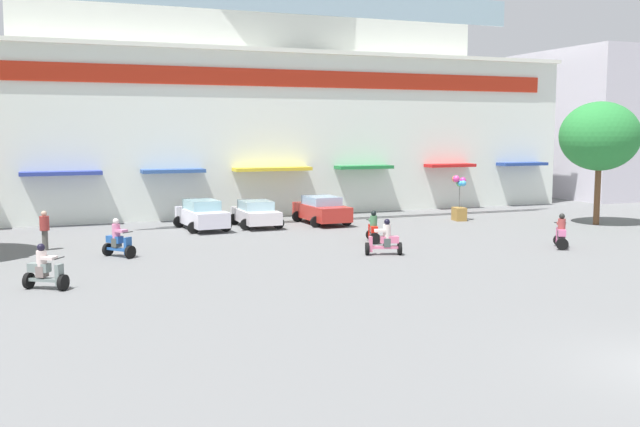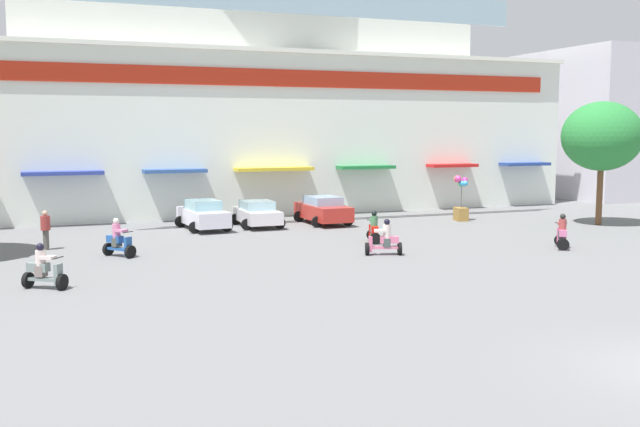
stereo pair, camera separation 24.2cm
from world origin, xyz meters
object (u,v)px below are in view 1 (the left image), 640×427
object	(u,v)px
parked_car_0	(202,215)
scooter_rider_3	(384,240)
scooter_rider_0	(118,241)
balloon_vendor_cart	(459,201)
parked_car_2	(322,210)
scooter_rider_2	(561,234)
scooter_rider_1	(45,270)
scooter_rider_4	(373,229)
pedestrian_1	(45,228)
parked_car_1	(256,213)
plaza_tree_1	(600,136)

from	to	relation	value
parked_car_0	scooter_rider_3	distance (m)	11.64
parked_car_0	scooter_rider_3	bearing A→B (deg)	-62.46
scooter_rider_0	balloon_vendor_cart	size ratio (longest dim) A/B	0.61
parked_car_2	scooter_rider_2	size ratio (longest dim) A/B	2.80
scooter_rider_1	balloon_vendor_cart	bearing A→B (deg)	25.51
parked_car_2	scooter_rider_4	xyz separation A→B (m)	(-0.22, -7.01, -0.18)
scooter_rider_0	scooter_rider_4	xyz separation A→B (m)	(11.27, -0.28, -0.05)
scooter_rider_4	pedestrian_1	size ratio (longest dim) A/B	0.87
parked_car_1	pedestrian_1	xyz separation A→B (m)	(-10.52, -3.98, 0.24)
parked_car_0	pedestrian_1	bearing A→B (deg)	-152.57
pedestrian_1	balloon_vendor_cart	xyz separation A→B (m)	(22.03, 2.34, 0.18)
scooter_rider_2	scooter_rider_3	distance (m)	8.03
pedestrian_1	scooter_rider_0	bearing A→B (deg)	-46.41
parked_car_1	scooter_rider_4	distance (m)	7.95
parked_car_1	parked_car_2	world-z (taller)	parked_car_2
plaza_tree_1	scooter_rider_2	size ratio (longest dim) A/B	4.33
parked_car_2	scooter_rider_2	bearing A→B (deg)	-59.65
scooter_rider_0	scooter_rider_4	world-z (taller)	scooter_rider_0
parked_car_2	scooter_rider_4	size ratio (longest dim) A/B	2.92
scooter_rider_0	parked_car_0	bearing A→B (deg)	54.54
scooter_rider_2	scooter_rider_4	xyz separation A→B (m)	(-6.92, 4.44, -0.04)
parked_car_1	scooter_rider_1	world-z (taller)	scooter_rider_1
parked_car_2	balloon_vendor_cart	size ratio (longest dim) A/B	1.67
plaza_tree_1	scooter_rider_0	size ratio (longest dim) A/B	4.22
scooter_rider_2	balloon_vendor_cart	xyz separation A→B (m)	(1.10, 9.94, 0.50)
plaza_tree_1	balloon_vendor_cart	distance (m)	8.21
parked_car_0	scooter_rider_1	size ratio (longest dim) A/B	2.93
scooter_rider_4	scooter_rider_1	bearing A→B (deg)	-160.32
scooter_rider_4	balloon_vendor_cart	bearing A→B (deg)	34.49
scooter_rider_1	pedestrian_1	distance (m)	8.21
parked_car_0	scooter_rider_1	distance (m)	14.39
scooter_rider_0	scooter_rider_2	size ratio (longest dim) A/B	1.03
parked_car_1	scooter_rider_1	size ratio (longest dim) A/B	2.58
parked_car_0	parked_car_1	bearing A→B (deg)	0.50
scooter_rider_4	balloon_vendor_cart	distance (m)	9.74
parked_car_1	scooter_rider_1	xyz separation A→B (m)	(-10.60, -12.19, -0.09)
scooter_rider_1	scooter_rider_4	size ratio (longest dim) A/B	1.01
plaza_tree_1	scooter_rider_3	size ratio (longest dim) A/B	4.23
scooter_rider_3	parked_car_1	bearing A→B (deg)	103.46
parked_car_2	scooter_rider_1	size ratio (longest dim) A/B	2.88
parked_car_0	scooter_rider_4	world-z (taller)	parked_car_0
scooter_rider_4	plaza_tree_1	bearing A→B (deg)	5.15
parked_car_1	scooter_rider_1	distance (m)	16.15
scooter_rider_3	scooter_rider_4	size ratio (longest dim) A/B	1.07
scooter_rider_1	scooter_rider_4	xyz separation A→B (m)	(14.10, 5.04, -0.03)
plaza_tree_1	scooter_rider_0	distance (m)	25.66
plaza_tree_1	parked_car_0	world-z (taller)	plaza_tree_1
parked_car_1	scooter_rider_0	xyz separation A→B (m)	(-7.78, -6.87, -0.07)
pedestrian_1	balloon_vendor_cart	world-z (taller)	balloon_vendor_cart
parked_car_1	parked_car_2	xyz separation A→B (m)	(3.71, -0.13, 0.06)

